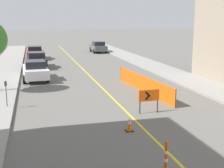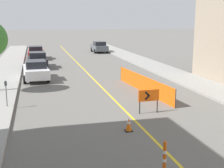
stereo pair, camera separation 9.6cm
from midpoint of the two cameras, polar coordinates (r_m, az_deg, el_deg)
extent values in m
cube|color=gold|center=(25.80, -3.50, 1.11)|extent=(0.12, 64.22, 0.01)
cube|color=gray|center=(25.51, -19.62, 0.48)|extent=(2.87, 64.22, 0.15)
cube|color=gray|center=(27.97, 11.17, 1.90)|extent=(2.87, 64.22, 0.15)
cube|color=black|center=(13.78, 3.26, -8.52)|extent=(0.33, 0.33, 0.03)
cone|color=orange|center=(13.68, 3.28, -7.35)|extent=(0.26, 0.26, 0.57)
cylinder|color=white|center=(13.66, 3.28, -7.08)|extent=(0.14, 0.14, 0.09)
cylinder|color=#EF560C|center=(10.12, 9.85, -13.31)|extent=(0.10, 0.10, 1.00)
cylinder|color=white|center=(10.15, 9.84, -13.56)|extent=(0.11, 0.11, 0.10)
cylinder|color=white|center=(10.03, 9.89, -12.17)|extent=(0.11, 0.11, 0.10)
sphere|color=#EF560C|center=(9.91, 9.96, -10.53)|extent=(0.11, 0.11, 0.11)
cube|color=#EF560C|center=(16.13, 6.91, -2.08)|extent=(1.14, 0.11, 0.60)
cube|color=black|center=(16.04, 6.68, -1.84)|extent=(0.30, 0.03, 0.30)
cube|color=black|center=(16.08, 6.67, -2.43)|extent=(0.30, 0.03, 0.30)
cylinder|color=black|center=(16.13, 5.25, -4.34)|extent=(0.06, 0.06, 0.65)
cylinder|color=black|center=(16.46, 8.43, -4.08)|extent=(0.06, 0.06, 0.65)
cube|color=#EF560C|center=(20.97, 5.84, 0.05)|extent=(0.76, 8.45, 1.08)
cylinder|color=#262626|center=(17.31, 11.70, -2.67)|extent=(0.05, 0.05, 1.08)
cylinder|color=#262626|center=(24.81, 1.76, 1.96)|extent=(0.05, 0.05, 1.08)
cube|color=silver|center=(25.52, -13.62, 2.22)|extent=(2.05, 4.40, 0.72)
cube|color=black|center=(25.21, -13.68, 3.57)|extent=(1.64, 2.02, 0.55)
cylinder|color=black|center=(26.90, -15.43, 1.84)|extent=(0.26, 0.65, 0.64)
cylinder|color=black|center=(26.91, -11.79, 2.02)|extent=(0.26, 0.65, 0.64)
cylinder|color=black|center=(24.28, -15.56, 0.78)|extent=(0.26, 0.65, 0.64)
cylinder|color=black|center=(24.28, -11.53, 0.98)|extent=(0.26, 0.65, 0.64)
cube|color=black|center=(31.91, -13.35, 4.12)|extent=(1.88, 4.33, 0.72)
cube|color=black|center=(31.62, -13.40, 5.21)|extent=(1.57, 1.96, 0.55)
cylinder|color=black|center=(33.28, -14.83, 3.73)|extent=(0.23, 0.64, 0.64)
cylinder|color=black|center=(33.30, -11.88, 3.87)|extent=(0.23, 0.64, 0.64)
cylinder|color=black|center=(30.64, -14.88, 3.05)|extent=(0.23, 0.64, 0.64)
cylinder|color=black|center=(30.66, -11.68, 3.21)|extent=(0.23, 0.64, 0.64)
cube|color=maroon|center=(38.91, -13.65, 5.45)|extent=(1.86, 4.33, 0.72)
cube|color=black|center=(38.63, -13.70, 6.35)|extent=(1.56, 1.96, 0.55)
cylinder|color=black|center=(40.28, -14.87, 5.08)|extent=(0.23, 0.64, 0.64)
cylinder|color=black|center=(40.29, -12.43, 5.20)|extent=(0.23, 0.64, 0.64)
cylinder|color=black|center=(37.63, -14.91, 4.63)|extent=(0.23, 0.64, 0.64)
cylinder|color=black|center=(37.64, -12.30, 4.76)|extent=(0.23, 0.64, 0.64)
cube|color=#474C51|center=(45.42, -2.31, 6.65)|extent=(1.84, 4.32, 0.72)
cube|color=black|center=(45.16, -2.26, 7.43)|extent=(1.55, 1.95, 0.55)
cylinder|color=black|center=(46.59, -3.67, 6.33)|extent=(0.23, 0.64, 0.64)
cylinder|color=black|center=(46.93, -1.61, 6.39)|extent=(0.23, 0.64, 0.64)
cylinder|color=black|center=(43.99, -3.04, 6.00)|extent=(0.23, 0.64, 0.64)
cylinder|color=black|center=(44.34, -0.86, 6.07)|extent=(0.23, 0.64, 0.64)
cylinder|color=#4C4C51|center=(17.76, -18.59, -2.08)|extent=(0.05, 0.05, 1.14)
cube|color=#33383D|center=(17.61, -18.73, 0.06)|extent=(0.12, 0.10, 0.22)
sphere|color=#33383D|center=(17.59, -18.76, 0.41)|extent=(0.11, 0.11, 0.11)
camera|label=1|loc=(0.05, -89.85, 0.03)|focal=50.00mm
camera|label=2|loc=(0.05, 90.15, -0.03)|focal=50.00mm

